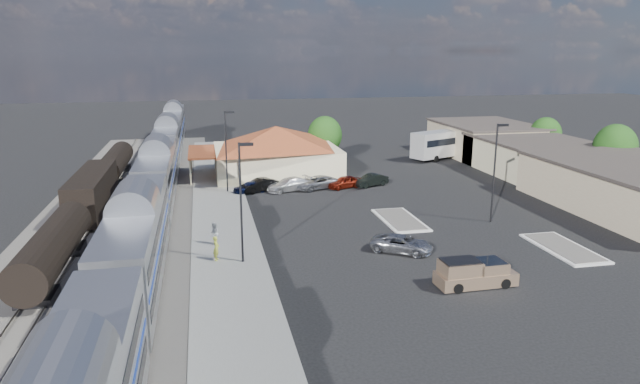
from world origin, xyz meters
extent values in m
plane|color=black|center=(0.00, 0.00, 0.00)|extent=(280.00, 280.00, 0.00)
cube|color=#4C4944|center=(-21.00, 8.00, 0.06)|extent=(16.00, 100.00, 0.12)
cube|color=gray|center=(-12.00, 6.00, 0.09)|extent=(5.50, 92.00, 0.18)
cube|color=silver|center=(-18.00, -8.83, 3.05)|extent=(3.00, 20.00, 5.00)
cube|color=black|center=(-18.00, -8.83, 0.30)|extent=(2.20, 16.00, 0.60)
cube|color=silver|center=(-18.00, 12.17, 3.05)|extent=(3.00, 20.00, 5.00)
cube|color=black|center=(-18.00, 12.17, 0.30)|extent=(2.20, 16.00, 0.60)
cube|color=silver|center=(-18.00, 33.17, 3.05)|extent=(3.00, 20.00, 5.00)
cube|color=black|center=(-18.00, 33.17, 0.30)|extent=(2.20, 16.00, 0.60)
cube|color=silver|center=(-18.00, 54.17, 3.05)|extent=(3.00, 20.00, 5.00)
cube|color=black|center=(-18.00, 54.17, 0.30)|extent=(2.20, 16.00, 0.60)
cylinder|color=black|center=(-24.00, -5.53, 2.10)|extent=(2.80, 14.00, 2.80)
cube|color=black|center=(-24.00, -5.53, 0.30)|extent=(2.20, 12.00, 0.60)
cube|color=black|center=(-24.00, 10.47, 2.20)|extent=(2.80, 14.00, 3.60)
cube|color=black|center=(-24.00, 10.47, 0.30)|extent=(2.20, 12.00, 0.60)
cylinder|color=black|center=(-24.00, 26.47, 2.10)|extent=(2.80, 14.00, 2.80)
cube|color=black|center=(-24.00, 26.47, 0.30)|extent=(2.20, 12.00, 0.60)
cube|color=beige|center=(-4.50, 24.00, 1.80)|extent=(15.00, 12.00, 3.60)
pyramid|color=brown|center=(-4.50, 24.00, 4.90)|extent=(15.30, 12.24, 2.60)
cube|color=brown|center=(-13.60, 24.00, 3.30)|extent=(3.20, 9.60, 0.25)
cube|color=#C6B28C|center=(28.00, 18.00, 2.00)|extent=(12.00, 18.00, 4.00)
cube|color=#3F3833|center=(28.00, 18.00, 4.15)|extent=(12.40, 18.40, 0.30)
cube|color=#C6B28C|center=(28.00, 32.00, 2.25)|extent=(12.00, 16.00, 4.50)
cube|color=#3F3833|center=(28.00, 32.00, 4.65)|extent=(12.40, 16.40, 0.30)
cube|color=silver|center=(4.00, 2.00, 0.07)|extent=(3.30, 7.50, 0.15)
cube|color=#4C4944|center=(4.00, 2.00, 0.16)|extent=(2.70, 6.90, 0.10)
cube|color=silver|center=(14.00, -8.00, 0.07)|extent=(3.30, 7.50, 0.15)
cube|color=#4C4944|center=(14.00, -8.00, 0.16)|extent=(2.70, 6.90, 0.10)
cylinder|color=black|center=(-11.00, -6.00, 4.50)|extent=(0.16, 0.16, 9.00)
cube|color=black|center=(-10.50, -6.00, 8.85)|extent=(1.00, 0.25, 0.22)
cylinder|color=black|center=(-11.00, 16.00, 4.50)|extent=(0.16, 0.16, 9.00)
cube|color=black|center=(-10.50, 16.00, 8.85)|extent=(1.00, 0.25, 0.22)
cylinder|color=black|center=(12.00, 0.00, 4.50)|extent=(0.16, 0.16, 9.00)
cube|color=black|center=(12.50, 0.00, 8.85)|extent=(1.00, 0.25, 0.22)
cylinder|color=#382314|center=(34.00, 12.00, 1.43)|extent=(0.30, 0.30, 2.86)
ellipsoid|color=#184915|center=(34.00, 12.00, 4.23)|extent=(4.94, 4.94, 5.46)
cylinder|color=#382314|center=(34.00, 26.00, 1.28)|extent=(0.30, 0.30, 2.55)
ellipsoid|color=#184915|center=(34.00, 26.00, 3.77)|extent=(4.41, 4.41, 4.87)
cylinder|color=#382314|center=(3.00, 30.00, 1.36)|extent=(0.30, 0.30, 2.73)
ellipsoid|color=#184915|center=(3.00, 30.00, 4.03)|extent=(4.71, 4.71, 5.21)
cube|color=tan|center=(3.83, -13.23, 0.53)|extent=(5.34, 2.05, 0.87)
cube|color=tan|center=(3.83, -13.23, 1.20)|extent=(2.05, 1.87, 0.91)
cube|color=tan|center=(3.83, -13.23, 1.30)|extent=(2.58, 1.89, 1.06)
cylinder|color=black|center=(5.55, -14.05, 0.35)|extent=(0.70, 0.29, 0.69)
cylinder|color=black|center=(5.51, -12.32, 0.35)|extent=(0.70, 0.29, 0.69)
cylinder|color=black|center=(2.16, -14.13, 0.35)|extent=(0.70, 0.29, 0.69)
cylinder|color=black|center=(2.12, -12.40, 0.35)|extent=(0.70, 0.29, 0.69)
imported|color=#9EA0A6|center=(1.28, -6.02, 0.67)|extent=(5.25, 4.51, 1.34)
cube|color=silver|center=(21.48, 30.75, 2.27)|extent=(12.68, 7.75, 3.59)
cube|color=black|center=(21.48, 30.75, 2.70)|extent=(11.78, 7.36, 0.95)
cylinder|color=black|center=(26.03, 31.46, 0.48)|extent=(1.00, 0.68, 0.95)
cylinder|color=black|center=(25.01, 33.71, 0.48)|extent=(1.00, 0.68, 0.95)
cylinder|color=black|center=(18.53, 28.05, 0.48)|extent=(1.00, 0.68, 0.95)
cylinder|color=black|center=(17.51, 30.30, 0.48)|extent=(1.00, 0.68, 0.95)
imported|color=#D9E246|center=(-12.87, -5.34, 1.10)|extent=(0.60, 0.76, 1.84)
imported|color=silver|center=(-12.93, -1.76, 1.09)|extent=(0.72, 0.90, 1.82)
imported|color=#0E1846|center=(-8.50, 15.54, 0.66)|extent=(4.19, 2.88, 1.33)
imported|color=black|center=(-7.46, 15.84, 0.73)|extent=(4.70, 3.18, 1.47)
imported|color=silver|center=(-4.26, 15.54, 0.74)|extent=(5.53, 3.67, 1.49)
imported|color=gray|center=(-1.06, 15.84, 0.72)|extent=(5.70, 4.12, 1.44)
imported|color=maroon|center=(2.14, 15.54, 0.71)|extent=(4.47, 3.01, 1.41)
imported|color=black|center=(5.34, 15.84, 0.70)|extent=(4.49, 3.00, 1.40)
camera|label=1|loc=(-13.52, -45.68, 15.19)|focal=32.00mm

